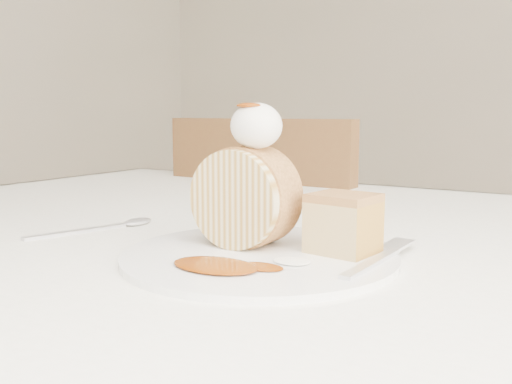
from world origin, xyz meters
The scene contains 10 objects.
table centered at (0.00, 0.20, 0.66)m, with size 1.40×0.90×0.75m.
chair_far centered at (-0.31, 0.68, 0.50)m, with size 0.42×0.42×0.88m.
plate centered at (0.01, 0.05, 0.75)m, with size 0.26×0.26×0.01m, color white.
roulade_slice centered at (-0.02, 0.07, 0.80)m, with size 0.10×0.10×0.05m, color beige.
cake_chunk centered at (0.08, 0.10, 0.78)m, with size 0.06×0.05×0.05m, color #BB7F47.
whipped_cream centered at (0.00, 0.07, 0.88)m, with size 0.05×0.05×0.04m, color white.
caramel_drizzle centered at (-0.01, 0.06, 0.90)m, with size 0.03×0.02×0.01m, color #782F05.
caramel_pool centered at (0.01, -0.01, 0.76)m, with size 0.08×0.05×0.00m, color #782F05, non-canonical shape.
fork centered at (0.12, 0.07, 0.76)m, with size 0.02×0.15×0.00m, color silver.
spoon centered at (-0.23, 0.04, 0.75)m, with size 0.02×0.15×0.00m, color silver.
Camera 1 is at (0.29, -0.39, 0.89)m, focal length 40.00 mm.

